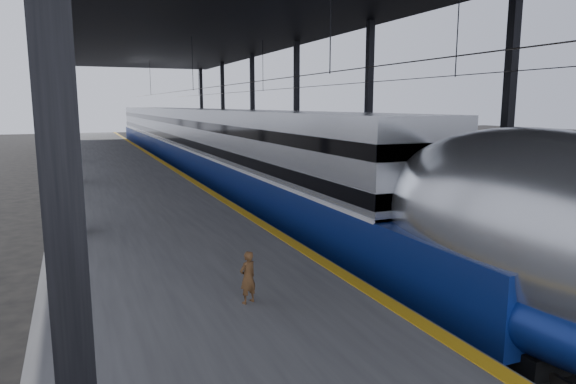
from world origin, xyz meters
TOP-DOWN VIEW (x-y plane):
  - ground at (0.00, 0.00)m, footprint 160.00×160.00m
  - platform at (-3.50, 20.00)m, footprint 6.00×80.00m
  - yellow_strip at (-0.70, 20.00)m, footprint 0.30×80.00m
  - rails at (4.50, 20.00)m, footprint 6.52×80.00m
  - canopy at (1.90, 20.00)m, footprint 18.00×75.00m
  - tgv_train at (2.00, 24.37)m, footprint 2.95×65.20m
  - second_train at (7.00, 36.67)m, footprint 2.60×56.05m
  - child at (-3.00, -1.65)m, footprint 0.41×0.34m

SIDE VIEW (x-z plane):
  - ground at x=0.00m, z-range 0.00..0.00m
  - rails at x=4.50m, z-range 0.00..0.16m
  - platform at x=-3.50m, z-range 0.00..1.00m
  - yellow_strip at x=-0.70m, z-range 1.00..1.01m
  - child at x=-3.00m, z-range 1.00..1.95m
  - second_train at x=7.00m, z-range 0.02..3.60m
  - tgv_train at x=2.00m, z-range -0.14..4.09m
  - canopy at x=1.90m, z-range 4.38..13.85m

